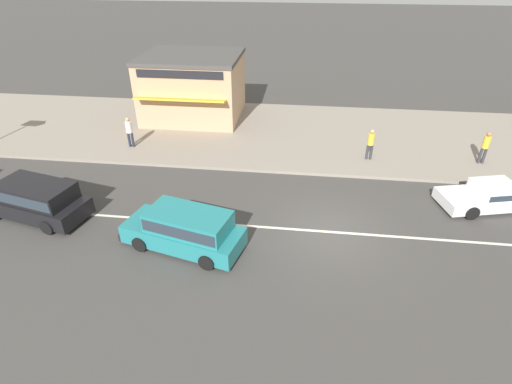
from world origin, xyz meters
TOP-DOWN VIEW (x-y plane):
  - ground_plane at (0.00, 0.00)m, footprint 160.00×160.00m
  - lane_centre_stripe at (0.00, 0.00)m, footprint 50.40×0.14m
  - kerb_strip at (0.00, 9.55)m, footprint 68.00×10.00m
  - minivan_black_1 at (-12.04, -0.32)m, footprint 4.95×2.77m
  - sedan_white_3 at (7.03, 2.76)m, footprint 4.89×2.77m
  - minivan_teal_4 at (-5.35, -1.57)m, footprint 4.84×2.76m
  - pedestrian_near_clock at (7.91, 6.70)m, footprint 0.34×0.34m
  - pedestrian_mid_kerb at (-10.72, 6.46)m, footprint 0.34×0.34m
  - pedestrian_by_shop at (2.23, 6.48)m, footprint 0.34×0.34m
  - shopfront_corner_warung at (-8.40, 11.60)m, footprint 6.05×5.97m

SIDE VIEW (x-z plane):
  - ground_plane at x=0.00m, z-range 0.00..0.00m
  - lane_centre_stripe at x=0.00m, z-range 0.00..0.01m
  - kerb_strip at x=0.00m, z-range 0.00..0.15m
  - sedan_white_3 at x=7.03m, z-range 0.00..1.07m
  - minivan_teal_4 at x=-5.35m, z-range 0.06..1.63m
  - minivan_black_1 at x=-12.04m, z-range 0.06..1.63m
  - pedestrian_by_shop at x=2.23m, z-range 0.29..1.95m
  - pedestrian_mid_kerb at x=-10.72m, z-range 0.30..2.01m
  - pedestrian_near_clock at x=7.91m, z-range 0.30..2.02m
  - shopfront_corner_warung at x=-8.40m, z-range 0.16..4.10m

